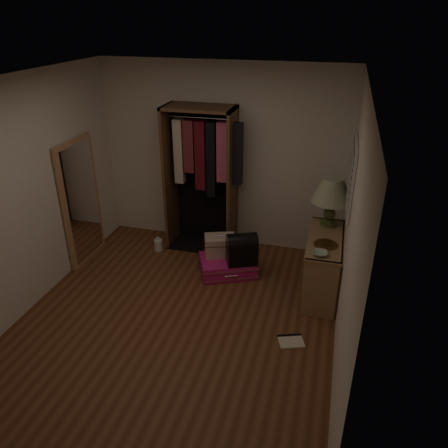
{
  "coord_description": "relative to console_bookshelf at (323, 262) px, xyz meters",
  "views": [
    {
      "loc": [
        1.55,
        -3.69,
        3.19
      ],
      "look_at": [
        0.3,
        0.95,
        0.8
      ],
      "focal_mm": 35.0,
      "sensor_mm": 36.0,
      "label": 1
    }
  ],
  "objects": [
    {
      "name": "console_bookshelf",
      "position": [
        0.0,
        0.0,
        0.0
      ],
      "size": [
        0.42,
        1.12,
        0.75
      ],
      "color": "#976F49",
      "rests_on": "ground"
    },
    {
      "name": "floor_mirror",
      "position": [
        -3.24,
        -0.05,
        0.46
      ],
      "size": [
        0.06,
        0.8,
        1.7
      ],
      "color": "tan",
      "rests_on": "ground"
    },
    {
      "name": "room_walls",
      "position": [
        -1.46,
        -1.0,
        1.11
      ],
      "size": [
        3.52,
        4.02,
        2.6
      ],
      "color": "silver",
      "rests_on": "ground"
    },
    {
      "name": "brass_tray",
      "position": [
        0.01,
        -0.22,
        0.37
      ],
      "size": [
        0.31,
        0.31,
        0.02
      ],
      "rotation": [
        0.0,
        0.0,
        -0.15
      ],
      "color": "#A97841",
      "rests_on": "console_bookshelf"
    },
    {
      "name": "train_case",
      "position": [
        -1.35,
        0.13,
        -0.03
      ],
      "size": [
        0.47,
        0.4,
        0.29
      ],
      "rotation": [
        0.0,
        0.0,
        0.35
      ],
      "color": "tan",
      "rests_on": "pink_suitcase"
    },
    {
      "name": "white_jug",
      "position": [
        -2.35,
        0.38,
        -0.3
      ],
      "size": [
        0.14,
        0.14,
        0.21
      ],
      "rotation": [
        0.0,
        0.0,
        0.19
      ],
      "color": "white",
      "rests_on": "ground"
    },
    {
      "name": "open_wardrobe",
      "position": [
        -1.74,
        0.72,
        0.83
      ],
      "size": [
        1.07,
        0.5,
        2.05
      ],
      "color": "brown",
      "rests_on": "ground"
    },
    {
      "name": "pink_suitcase",
      "position": [
        -1.23,
        0.05,
        -0.28
      ],
      "size": [
        0.88,
        0.78,
        0.22
      ],
      "rotation": [
        0.0,
        0.0,
        0.43
      ],
      "color": "#C91870",
      "rests_on": "ground"
    },
    {
      "name": "black_bag",
      "position": [
        -1.03,
        0.0,
        0.04
      ],
      "size": [
        0.45,
        0.38,
        0.42
      ],
      "rotation": [
        0.0,
        0.0,
        0.42
      ],
      "color": "black",
      "rests_on": "pink_suitcase"
    },
    {
      "name": "floor_book",
      "position": [
        -0.23,
        -1.07,
        -0.38
      ],
      "size": [
        0.32,
        0.28,
        0.02
      ],
      "rotation": [
        0.0,
        0.0,
        0.35
      ],
      "color": "beige",
      "rests_on": "ground"
    },
    {
      "name": "ceramic_bowl",
      "position": [
        -0.04,
        -0.47,
        0.38
      ],
      "size": [
        0.17,
        0.17,
        0.04
      ],
      "primitive_type": "imported",
      "rotation": [
        0.0,
        0.0,
        0.03
      ],
      "color": "#98B69E",
      "rests_on": "console_bookshelf"
    },
    {
      "name": "table_lamp",
      "position": [
        0.01,
        0.33,
        0.81
      ],
      "size": [
        0.54,
        0.54,
        0.61
      ],
      "rotation": [
        0.0,
        0.0,
        -0.11
      ],
      "color": "#455027",
      "rests_on": "console_bookshelf"
    },
    {
      "name": "ground",
      "position": [
        -1.53,
        -1.05,
        -0.39
      ],
      "size": [
        4.0,
        4.0,
        0.0
      ],
      "primitive_type": "plane",
      "color": "brown",
      "rests_on": "ground"
    }
  ]
}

